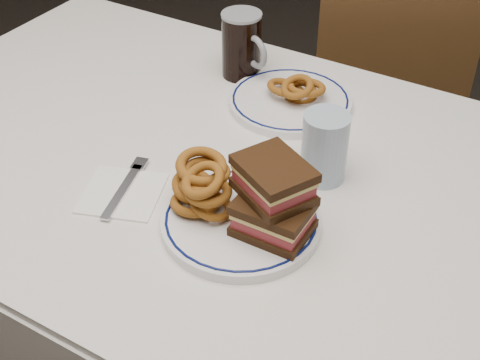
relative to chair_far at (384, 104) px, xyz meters
The scene contains 11 objects.
dining_table 0.81m from the chair_far, 97.92° to the right, with size 1.27×0.87×0.75m.
chair_far is the anchor object (origin of this frame).
main_plate 0.96m from the chair_far, 85.48° to the right, with size 0.25×0.25×0.02m.
reuben_sandwich 0.98m from the chair_far, 82.19° to the right, with size 0.14×0.13×0.11m.
onion_rings_main 0.98m from the chair_far, 89.70° to the right, with size 0.11×0.11×0.10m.
ketchup_ramekin 0.87m from the chair_far, 87.44° to the right, with size 0.05×0.05×0.03m.
beer_mug 0.64m from the chair_far, 108.13° to the right, with size 0.12×0.08×0.14m.
water_glass 0.82m from the chair_far, 80.16° to the right, with size 0.08×0.08×0.12m, color #9BB4C9.
far_plate 0.63m from the chair_far, 92.43° to the right, with size 0.24×0.24×0.02m.
onion_rings_far 0.64m from the chair_far, 91.40° to the right, with size 0.12×0.09×0.07m.
napkin_fork 0.99m from the chair_far, 98.24° to the right, with size 0.16×0.17×0.01m.
Camera 1 is at (0.57, -0.79, 1.45)m, focal length 50.00 mm.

